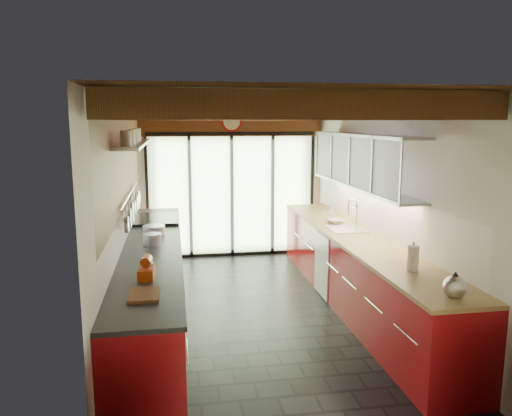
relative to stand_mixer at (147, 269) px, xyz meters
name	(u,v)px	position (x,y,z in m)	size (l,w,h in m)	color
ground	(258,311)	(1.27, 1.32, -1.01)	(5.50, 5.50, 0.00)	black
room_shell	(258,181)	(1.27, 1.32, 0.65)	(5.50, 5.50, 5.50)	silver
ceiling_beams	(253,113)	(1.27, 1.70, 1.45)	(3.14, 5.06, 4.90)	#593316
glass_door	(232,162)	(1.27, 4.01, 0.65)	(2.95, 0.10, 2.90)	#C6EAAD
left_counter	(153,281)	(-0.01, 1.32, -0.55)	(0.68, 5.00, 0.92)	#9F1015
range_stove	(157,250)	(-0.01, 2.77, -0.54)	(0.66, 0.90, 0.97)	silver
right_counter	(355,271)	(2.54, 1.32, -0.55)	(0.68, 5.00, 0.92)	#9F1015
sink_assembly	(347,227)	(2.56, 1.72, -0.05)	(0.45, 0.52, 0.43)	silver
upper_cabinets_right	(362,161)	(2.70, 1.62, 0.84)	(0.34, 3.00, 3.00)	silver
left_wall_fixtures	(134,170)	(-0.20, 1.61, 0.78)	(0.28, 2.60, 0.96)	silver
stand_mixer	(147,269)	(0.00, 0.00, 0.00)	(0.16, 0.26, 0.22)	#B2390E
pot_large	(152,239)	(0.00, 1.28, -0.02)	(0.21, 0.21, 0.13)	silver
pot_small	(154,230)	(0.00, 1.88, -0.03)	(0.28, 0.28, 0.11)	silver
cutting_board	(144,295)	(0.00, -0.49, -0.07)	(0.25, 0.35, 0.03)	brown
kettle	(455,285)	(2.54, -0.93, 0.01)	(0.25, 0.27, 0.23)	silver
paper_towel	(413,259)	(2.54, -0.20, 0.04)	(0.12, 0.12, 0.30)	white
soap_bottle	(331,213)	(2.54, 2.37, 0.01)	(0.09, 0.09, 0.20)	silver
bowl	(336,221)	(2.54, 2.14, -0.06)	(0.24, 0.24, 0.06)	silver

